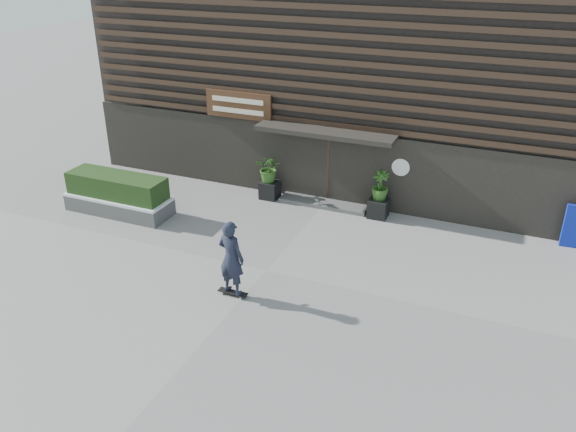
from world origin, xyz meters
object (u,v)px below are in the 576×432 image
at_px(planter_pot_left, 270,190).
at_px(planter_pot_right, 378,208).
at_px(skateboarder, 231,258).
at_px(raised_bed, 120,205).

height_order(planter_pot_left, planter_pot_right, same).
relative_size(planter_pot_right, skateboarder, 0.29).
height_order(planter_pot_right, skateboarder, skateboarder).
bearing_deg(raised_bed, skateboarder, -26.92).
distance_m(raised_bed, skateboarder, 6.41).
distance_m(planter_pot_left, planter_pot_right, 3.80).
bearing_deg(planter_pot_right, raised_bed, -159.53).
height_order(planter_pot_left, raised_bed, planter_pot_left).
relative_size(planter_pot_left, planter_pot_right, 1.00).
bearing_deg(planter_pot_right, planter_pot_left, 180.00).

